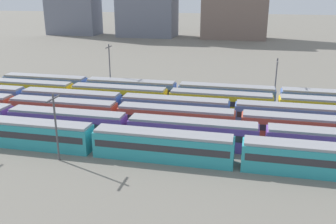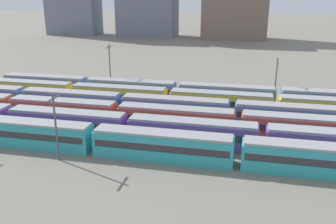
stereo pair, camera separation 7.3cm
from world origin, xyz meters
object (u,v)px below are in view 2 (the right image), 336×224
(train_track_2, at_px, (118,114))
(catenary_pole_1, at_px, (276,78))
(catenary_pole_0, at_px, (56,124))
(catenary_pole_3, at_px, (110,66))
(train_track_3, at_px, (175,108))
(train_track_5, at_px, (226,95))
(train_track_1, at_px, (192,133))
(train_track_4, at_px, (220,102))
(train_track_0, at_px, (93,139))

(train_track_2, bearing_deg, catenary_pole_1, 36.68)
(catenary_pole_0, bearing_deg, catenary_pole_3, 99.31)
(train_track_3, bearing_deg, train_track_5, 53.27)
(train_track_1, height_order, train_track_5, same)
(train_track_3, relative_size, catenary_pole_0, 10.63)
(catenary_pole_0, bearing_deg, catenary_pole_1, 48.99)
(train_track_1, relative_size, catenary_pole_3, 9.06)
(train_track_2, xyz_separation_m, train_track_4, (15.38, 10.40, 0.00))
(train_track_2, distance_m, catenary_pole_3, 20.48)
(train_track_0, distance_m, train_track_2, 10.41)
(train_track_0, xyz_separation_m, train_track_5, (15.59, 26.00, 0.00))
(train_track_3, relative_size, train_track_5, 1.00)
(train_track_3, height_order, catenary_pole_1, catenary_pole_1)
(train_track_4, xyz_separation_m, catenary_pole_1, (9.62, 8.22, 2.96))
(catenary_pole_1, bearing_deg, catenary_pole_0, -131.01)
(train_track_4, height_order, catenary_pole_0, catenary_pole_0)
(catenary_pole_0, height_order, catenary_pole_3, catenary_pole_3)
(train_track_4, xyz_separation_m, catenary_pole_3, (-23.63, 7.95, 3.81))
(train_track_1, bearing_deg, catenary_pole_0, -152.15)
(train_track_0, relative_size, train_track_4, 0.80)
(catenary_pole_1, bearing_deg, catenary_pole_3, -179.53)
(train_track_3, xyz_separation_m, catenary_pole_0, (-11.28, -18.79, 3.03))
(catenary_pole_1, bearing_deg, train_track_0, -130.24)
(train_track_1, relative_size, train_track_2, 1.25)
(catenary_pole_0, bearing_deg, train_track_2, 77.52)
(train_track_0, xyz_separation_m, catenary_pole_0, (-3.44, -3.19, 3.03))
(train_track_1, distance_m, train_track_5, 21.04)
(catenary_pole_3, bearing_deg, catenary_pole_0, -80.69)
(train_track_5, relative_size, catenary_pole_1, 10.78)
(catenary_pole_0, bearing_deg, train_track_5, 56.88)
(train_track_3, xyz_separation_m, catenary_pole_1, (16.73, 13.42, 2.96))
(train_track_3, height_order, catenary_pole_0, catenary_pole_0)
(train_track_1, relative_size, train_track_4, 1.00)
(train_track_5, xyz_separation_m, catenary_pole_1, (8.97, 3.02, 2.96))
(train_track_4, distance_m, catenary_pole_3, 25.22)
(train_track_4, xyz_separation_m, train_track_5, (0.65, 5.20, 0.00))
(train_track_4, bearing_deg, train_track_0, -125.70)
(train_track_3, relative_size, train_track_4, 1.00)
(train_track_4, bearing_deg, catenary_pole_3, 161.40)
(train_track_2, bearing_deg, train_track_3, 32.15)
(train_track_1, height_order, catenary_pole_0, catenary_pole_0)
(train_track_3, distance_m, catenary_pole_0, 22.12)
(train_track_5, relative_size, catenary_pole_0, 10.63)
(train_track_0, bearing_deg, train_track_2, 92.41)
(train_track_2, relative_size, train_track_4, 0.80)
(train_track_1, xyz_separation_m, train_track_5, (3.17, 20.80, 0.00))
(train_track_4, bearing_deg, train_track_2, -145.94)
(train_track_2, xyz_separation_m, train_track_5, (16.03, 15.60, 0.00))
(train_track_0, height_order, train_track_5, same)
(train_track_4, relative_size, catenary_pole_3, 9.06)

